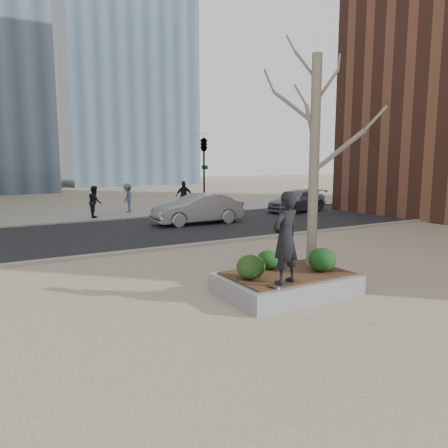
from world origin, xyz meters
TOP-DOWN VIEW (x-y plane):
  - ground at (0.00, 0.00)m, footprint 120.00×120.00m
  - street at (0.00, 10.00)m, footprint 60.00×8.00m
  - far_sidewalk at (0.00, 17.00)m, footprint 60.00×6.00m
  - planter at (1.00, 0.00)m, footprint 3.00×2.00m
  - planter_mulch at (1.00, 0.00)m, footprint 2.70×1.70m
  - sycamore_tree at (2.00, 0.30)m, footprint 2.80×2.80m
  - shrub_left at (-0.00, -0.03)m, footprint 0.63×0.63m
  - shrub_middle at (0.83, 0.49)m, footprint 0.53×0.53m
  - shrub_right at (1.78, -0.33)m, footprint 0.64×0.64m
  - skateboard at (0.36, -0.75)m, footprint 0.80×0.32m
  - skateboarder at (0.36, -0.75)m, footprint 0.78×0.61m
  - car_silver at (4.12, 10.73)m, footprint 4.36×1.61m
  - car_third at (11.44, 12.25)m, footprint 4.56×2.78m
  - pedestrian_a at (0.45, 15.43)m, footprint 0.74×0.89m
  - pedestrian_b at (2.68, 16.86)m, footprint 0.66×1.10m
  - pedestrian_c at (5.77, 15.78)m, footprint 1.08×0.56m
  - traffic_light_far at (6.50, 14.60)m, footprint 0.60×2.48m

SIDE VIEW (x-z plane):
  - ground at x=0.00m, z-range 0.00..0.00m
  - street at x=0.00m, z-range 0.00..0.02m
  - far_sidewalk at x=0.00m, z-range 0.00..0.02m
  - planter at x=1.00m, z-range 0.00..0.45m
  - planter_mulch at x=1.00m, z-range 0.45..0.49m
  - skateboard at x=0.36m, z-range 0.45..0.53m
  - car_third at x=11.44m, z-range 0.02..1.26m
  - shrub_middle at x=0.83m, z-range 0.49..0.94m
  - car_silver at x=4.12m, z-range 0.02..1.44m
  - shrub_left at x=0.00m, z-range 0.49..1.02m
  - shrub_right at x=1.78m, z-range 0.49..1.04m
  - pedestrian_b at x=2.68m, z-range 0.02..1.68m
  - pedestrian_a at x=0.45m, z-range 0.02..1.69m
  - pedestrian_c at x=5.77m, z-range 0.02..1.78m
  - skateboarder at x=0.36m, z-range 0.52..2.44m
  - traffic_light_far at x=6.50m, z-range 0.00..4.50m
  - sycamore_tree at x=2.00m, z-range 0.49..7.09m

